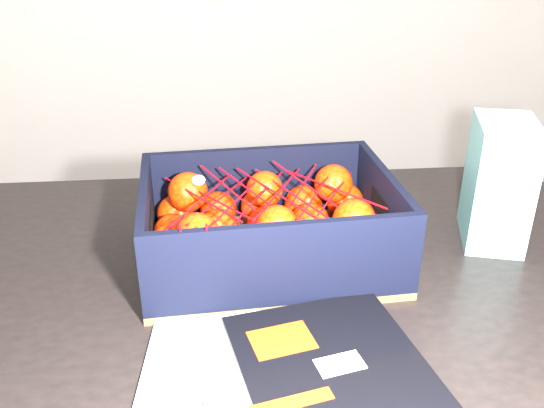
{
  "coord_description": "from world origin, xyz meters",
  "views": [
    {
      "loc": [
        -0.1,
        -0.72,
        1.23
      ],
      "look_at": [
        0.02,
        0.03,
        0.86
      ],
      "focal_mm": 39.12,
      "sensor_mm": 36.0,
      "label": 1
    }
  ],
  "objects": [
    {
      "name": "clementine_heap",
      "position": [
        0.02,
        0.06,
        0.8
      ],
      "size": [
        0.35,
        0.26,
        0.11
      ],
      "color": "#FF2A05",
      "rests_on": "produce_crate"
    },
    {
      "name": "table",
      "position": [
        -0.01,
        -0.01,
        0.65
      ],
      "size": [
        1.25,
        0.88,
        0.75
      ],
      "color": "black",
      "rests_on": "ground"
    },
    {
      "name": "mesh_net",
      "position": [
        0.01,
        0.05,
        0.86
      ],
      "size": [
        0.3,
        0.25,
        0.09
      ],
      "color": "red",
      "rests_on": "clementine_heap"
    },
    {
      "name": "produce_crate",
      "position": [
        0.02,
        0.06,
        0.79
      ],
      "size": [
        0.37,
        0.28,
        0.13
      ],
      "color": "brown",
      "rests_on": "table"
    },
    {
      "name": "magazine_stack",
      "position": [
        0.0,
        -0.23,
        0.76
      ],
      "size": [
        0.37,
        0.31,
        0.02
      ],
      "color": "silver",
      "rests_on": "table"
    },
    {
      "name": "retail_carton",
      "position": [
        0.39,
        0.07,
        0.85
      ],
      "size": [
        0.13,
        0.16,
        0.2
      ],
      "primitive_type": "cube",
      "rotation": [
        0.0,
        0.0,
        -0.34
      ],
      "color": "white",
      "rests_on": "table"
    }
  ]
}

